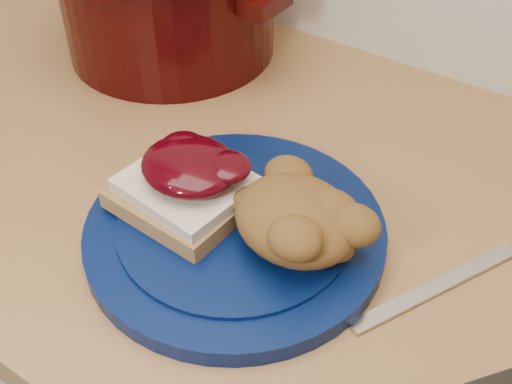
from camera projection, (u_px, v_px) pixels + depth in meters
The scene contains 4 objects.
plate at pixel (235, 232), 0.60m from camera, with size 0.28×0.28×0.02m, color #04113D.
sandwich at pixel (187, 182), 0.59m from camera, with size 0.13×0.11×0.06m.
stuffing_mound at pixel (296, 219), 0.55m from camera, with size 0.11×0.10×0.06m, color brown.
butter_knife at pixel (436, 287), 0.56m from camera, with size 0.18×0.01×0.00m, color silver.
Camera 1 is at (0.23, 1.08, 1.34)m, focal length 45.00 mm.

